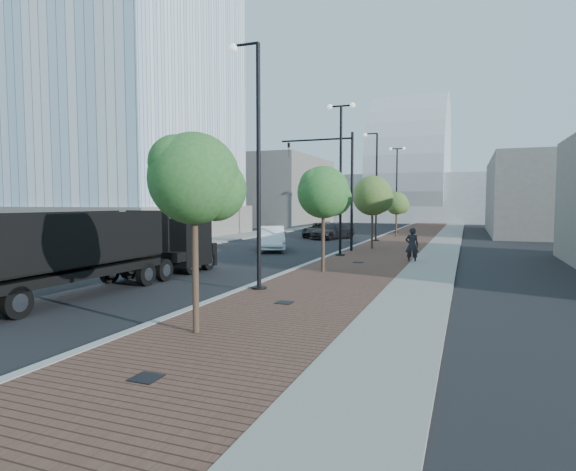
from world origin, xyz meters
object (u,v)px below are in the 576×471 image
(dump_truck, at_px, (135,253))
(dark_car_mid, at_px, (319,230))
(white_sedan, at_px, (271,238))
(pedestrian, at_px, (412,246))

(dump_truck, distance_m, dark_car_mid, 27.43)
(dump_truck, relative_size, white_sedan, 2.59)
(white_sedan, height_order, dark_car_mid, white_sedan)
(white_sedan, xyz_separation_m, dark_car_mid, (-0.57, 13.11, -0.15))
(dark_car_mid, height_order, pedestrian, pedestrian)
(pedestrian, bearing_deg, dark_car_mid, -66.13)
(dump_truck, bearing_deg, white_sedan, 89.70)
(dump_truck, bearing_deg, pedestrian, 46.29)
(dump_truck, xyz_separation_m, white_sedan, (0.11, 14.31, -0.42))
(white_sedan, distance_m, dark_car_mid, 13.12)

